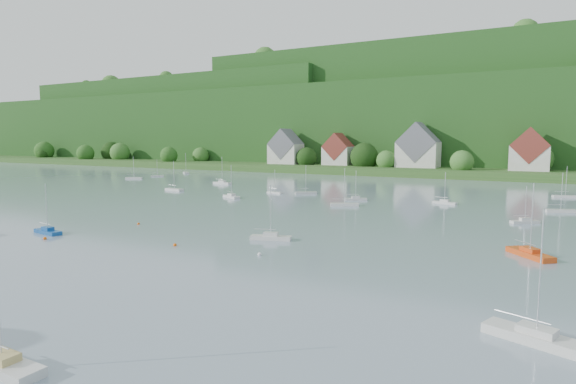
{
  "coord_description": "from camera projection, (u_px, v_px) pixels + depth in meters",
  "views": [
    {
      "loc": [
        50.78,
        -5.16,
        14.03
      ],
      "look_at": [
        7.15,
        75.0,
        4.0
      ],
      "focal_mm": 29.78,
      "sensor_mm": 36.0,
      "label": 1
    }
  ],
  "objects": [
    {
      "name": "far_shore_strip",
      "position": [
        413.0,
        169.0,
        204.62
      ],
      "size": [
        600.0,
        60.0,
        3.0
      ],
      "primitive_type": "cube",
      "color": "#2C551F",
      "rests_on": "ground"
    },
    {
      "name": "forested_ridge",
      "position": [
        446.0,
        123.0,
        261.96
      ],
      "size": [
        620.0,
        181.22,
        69.89
      ],
      "color": "#143C13",
      "rests_on": "ground"
    },
    {
      "name": "village_building_0",
      "position": [
        286.0,
        150.0,
        218.53
      ],
      "size": [
        14.0,
        10.4,
        16.0
      ],
      "color": "beige",
      "rests_on": "far_shore_strip"
    },
    {
      "name": "village_building_1",
      "position": [
        338.0,
        152.0,
        208.48
      ],
      "size": [
        12.0,
        9.36,
        14.0
      ],
      "color": "beige",
      "rests_on": "far_shore_strip"
    },
    {
      "name": "village_building_2",
      "position": [
        418.0,
        149.0,
        190.81
      ],
      "size": [
        16.0,
        11.44,
        18.0
      ],
      "color": "beige",
      "rests_on": "far_shore_strip"
    },
    {
      "name": "village_building_3",
      "position": [
        530.0,
        153.0,
        170.14
      ],
      "size": [
        13.0,
        10.4,
        15.5
      ],
      "color": "beige",
      "rests_on": "far_shore_strip"
    },
    {
      "name": "near_sailboat_1",
      "position": [
        48.0,
        231.0,
        71.49
      ],
      "size": [
        5.74,
        2.36,
        7.52
      ],
      "rotation": [
        0.0,
        0.0,
        -0.15
      ],
      "color": "#134992",
      "rests_on": "ground"
    },
    {
      "name": "near_sailboat_2",
      "position": [
        2.0,
        363.0,
        29.12
      ],
      "size": [
        6.33,
        1.85,
        8.51
      ],
      "rotation": [
        0.0,
        0.0,
        -0.01
      ],
      "color": "silver",
      "rests_on": "ground"
    },
    {
      "name": "near_sailboat_3",
      "position": [
        271.0,
        237.0,
        67.12
      ],
      "size": [
        5.97,
        3.26,
        7.76
      ],
      "rotation": [
        0.0,
        0.0,
        0.31
      ],
      "color": "silver",
      "rests_on": "ground"
    },
    {
      "name": "near_sailboat_4",
      "position": [
        536.0,
        337.0,
        32.98
      ],
      "size": [
        7.26,
        4.2,
        9.46
      ],
      "rotation": [
        0.0,
        0.0,
        -0.34
      ],
      "color": "silver",
      "rests_on": "ground"
    },
    {
      "name": "near_sailboat_5",
      "position": [
        530.0,
        253.0,
        57.31
      ],
      "size": [
        5.67,
        6.19,
        8.88
      ],
      "rotation": [
        0.0,
        0.0,
        -0.86
      ],
      "color": "#CF4514",
      "rests_on": "ground"
    },
    {
      "name": "mooring_buoy_0",
      "position": [
        45.0,
        239.0,
        67.46
      ],
      "size": [
        0.49,
        0.49,
        0.49
      ],
      "primitive_type": "sphere",
      "color": "#ED5B0C",
      "rests_on": "ground"
    },
    {
      "name": "mooring_buoy_2",
      "position": [
        175.0,
        246.0,
        63.25
      ],
      "size": [
        0.48,
        0.48,
        0.48
      ],
      "primitive_type": "sphere",
      "color": "#ED5B0C",
      "rests_on": "ground"
    },
    {
      "name": "mooring_buoy_3",
      "position": [
        138.0,
        224.0,
        79.3
      ],
      "size": [
        0.42,
        0.42,
        0.42
      ],
      "primitive_type": "sphere",
      "color": "#ED5B0C",
      "rests_on": "ground"
    },
    {
      "name": "mooring_buoy_4",
      "position": [
        259.0,
        256.0,
        58.05
      ],
      "size": [
        0.5,
        0.5,
        0.5
      ],
      "primitive_type": "sphere",
      "color": "white",
      "rests_on": "ground"
    },
    {
      "name": "far_sailboat_cluster",
      "position": [
        361.0,
        192.0,
        125.11
      ],
      "size": [
        198.31,
        69.68,
        8.71
      ],
      "color": "silver",
      "rests_on": "ground"
    }
  ]
}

